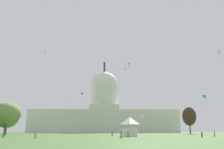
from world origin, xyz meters
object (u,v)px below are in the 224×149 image
object	(u,v)px
tree_west_mid	(6,113)
person_orange_back_right	(214,134)
kite_yellow_high	(45,53)
kite_pink_mid	(125,69)
kite_black_mid	(92,105)
kite_green_low	(145,118)
tree_west_far	(7,117)
kite_violet_mid	(82,93)
kite_cyan_low	(55,111)
person_tan_near_tent	(35,135)
kite_turquoise_low	(204,96)
kite_gold_low	(134,115)
person_red_front_right	(128,134)
kite_lime_mid	(117,66)
tree_east_mid	(189,116)
kite_white_mid	(219,52)
kite_magenta_high	(129,64)
person_olive_aisle_center	(4,135)
person_denim_lawn_far_right	(202,135)
person_denim_lawn_far_left	(112,134)
event_tent	(130,127)
capitol_building	(104,112)
person_olive_deep_crowd	(121,135)
kite_orange_low	(68,104)
person_olive_edge_east	(128,134)

from	to	relation	value
tree_west_mid	person_orange_back_right	size ratio (longest dim) A/B	7.60
kite_yellow_high	kite_pink_mid	xyz separation A→B (m)	(43.38, -39.75, -19.46)
kite_black_mid	kite_green_low	bearing A→B (deg)	52.31
tree_west_far	kite_violet_mid	xyz separation A→B (m)	(28.23, 50.63, 18.42)
kite_cyan_low	person_tan_near_tent	bearing A→B (deg)	36.70
kite_turquoise_low	kite_black_mid	xyz separation A→B (m)	(-51.39, 79.51, 4.72)
kite_gold_low	kite_yellow_high	size ratio (longest dim) A/B	0.64
person_red_front_right	kite_lime_mid	size ratio (longest dim) A/B	0.94
kite_gold_low	kite_lime_mid	bearing A→B (deg)	7.29
tree_east_mid	kite_cyan_low	size ratio (longest dim) A/B	9.05
kite_white_mid	kite_yellow_high	bearing A→B (deg)	-116.70
person_red_front_right	kite_magenta_high	world-z (taller)	kite_magenta_high
kite_violet_mid	person_olive_aisle_center	bearing A→B (deg)	-66.59
person_denim_lawn_far_right	kite_pink_mid	distance (m)	44.19
person_olive_aisle_center	kite_lime_mid	distance (m)	67.76
kite_green_low	person_denim_lawn_far_left	bearing A→B (deg)	-149.40
kite_black_mid	event_tent	bearing A→B (deg)	24.25
event_tent	tree_west_mid	size ratio (longest dim) A/B	0.50
tree_west_mid	kite_turquoise_low	xyz separation A→B (m)	(76.05, 14.84, 8.36)
event_tent	kite_magenta_high	bearing A→B (deg)	90.70
tree_east_mid	person_denim_lawn_far_right	bearing A→B (deg)	-107.97
capitol_building	person_tan_near_tent	world-z (taller)	capitol_building
event_tent	person_olive_deep_crowd	distance (m)	17.39
kite_yellow_high	kite_orange_low	bearing A→B (deg)	-173.88
kite_lime_mid	kite_pink_mid	bearing A→B (deg)	106.03
person_orange_back_right	kite_turquoise_low	world-z (taller)	kite_turquoise_low
capitol_building	kite_green_low	world-z (taller)	capitol_building
person_red_front_right	person_olive_aisle_center	bearing A→B (deg)	65.29
person_denim_lawn_far_right	kite_magenta_high	size ratio (longest dim) A/B	0.37
tree_west_far	tree_west_mid	size ratio (longest dim) A/B	1.01
tree_west_mid	kite_black_mid	size ratio (longest dim) A/B	10.14
kite_lime_mid	tree_west_far	bearing A→B (deg)	14.26
tree_east_mid	kite_green_low	world-z (taller)	tree_east_mid
capitol_building	kite_white_mid	size ratio (longest dim) A/B	46.90
person_olive_aisle_center	kite_green_low	world-z (taller)	kite_green_low
kite_magenta_high	capitol_building	bearing A→B (deg)	-41.14
person_orange_back_right	kite_magenta_high	bearing A→B (deg)	1.39
person_red_front_right	person_olive_deep_crowd	world-z (taller)	person_olive_deep_crowd
kite_gold_low	kite_green_low	world-z (taller)	kite_gold_low
person_olive_deep_crowd	kite_white_mid	world-z (taller)	kite_white_mid
kite_green_low	kite_violet_mid	size ratio (longest dim) A/B	0.54
kite_black_mid	capitol_building	bearing A→B (deg)	-179.06
person_denim_lawn_far_right	person_olive_edge_east	distance (m)	25.02
kite_black_mid	kite_violet_mid	distance (m)	21.01
capitol_building	kite_lime_mid	size ratio (longest dim) A/B	81.24
tree_west_mid	kite_gold_low	distance (m)	78.42
capitol_building	tree_west_far	size ratio (longest dim) A/B	9.80
person_orange_back_right	tree_east_mid	bearing A→B (deg)	-23.90
capitol_building	event_tent	bearing A→B (deg)	-87.29
kite_magenta_high	kite_lime_mid	bearing A→B (deg)	110.39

